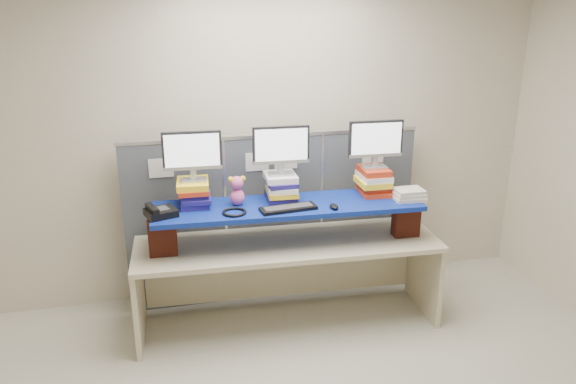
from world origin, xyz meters
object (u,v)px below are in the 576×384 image
object	(u,v)px
blue_board	(288,206)
monitor_left	(192,153)
desk_phone	(160,212)
monitor_center	(281,147)
keyboard	(288,208)
monitor_right	(376,141)
desk	(288,259)

from	to	relation	value
blue_board	monitor_left	bearing A→B (deg)	170.70
blue_board	desk_phone	size ratio (longest dim) A/B	8.04
monitor_center	keyboard	size ratio (longest dim) A/B	1.00
blue_board	monitor_right	size ratio (longest dim) A/B	4.70
monitor_left	desk_phone	world-z (taller)	monitor_left
desk	monitor_right	bearing A→B (deg)	9.03
desk	desk_phone	bearing A→B (deg)	-175.30
monitor_right	keyboard	world-z (taller)	monitor_right
desk_phone	blue_board	bearing A→B (deg)	-16.45
desk	monitor_center	bearing A→B (deg)	105.57
blue_board	monitor_center	distance (m)	0.47
keyboard	monitor_center	bearing A→B (deg)	83.45
keyboard	desk_phone	world-z (taller)	desk_phone
monitor_right	keyboard	xyz separation A→B (m)	(-0.78, -0.21, -0.43)
desk	keyboard	xyz separation A→B (m)	(-0.03, -0.13, 0.49)
monitor_right	keyboard	size ratio (longest dim) A/B	1.00
blue_board	monitor_left	world-z (taller)	monitor_left
blue_board	monitor_center	world-z (taller)	monitor_center
desk	monitor_left	xyz separation A→B (m)	(-0.72, 0.15, 0.90)
monitor_center	monitor_left	bearing A→B (deg)	180.00
monitor_left	desk_phone	distance (m)	0.51
monitor_left	monitor_right	world-z (taller)	monitor_right
monitor_center	monitor_right	distance (m)	0.78
blue_board	monitor_right	distance (m)	0.89
monitor_left	keyboard	world-z (taller)	monitor_left
blue_board	desk	bearing A→B (deg)	108.03
monitor_left	desk_phone	bearing A→B (deg)	-142.96
monitor_left	desk_phone	xyz separation A→B (m)	(-0.27, -0.19, -0.39)
monitor_right	desk_phone	bearing A→B (deg)	-173.43
monitor_center	desk_phone	distance (m)	1.05
keyboard	desk	bearing A→B (deg)	71.24
desk_phone	monitor_right	bearing A→B (deg)	-14.58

